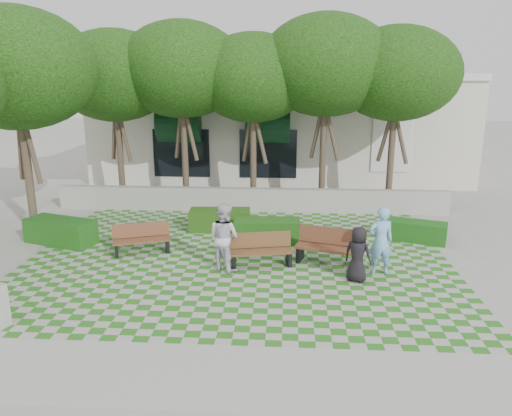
# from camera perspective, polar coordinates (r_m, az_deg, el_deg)

# --- Properties ---
(ground) EXTENTS (90.00, 90.00, 0.00)m
(ground) POSITION_cam_1_polar(r_m,az_deg,el_deg) (13.50, -2.54, -7.39)
(ground) COLOR gray
(ground) RESTS_ON ground
(lawn) EXTENTS (12.00, 12.00, 0.00)m
(lawn) POSITION_cam_1_polar(r_m,az_deg,el_deg) (14.42, -2.12, -5.84)
(lawn) COLOR #2B721E
(lawn) RESTS_ON ground
(sidewalk_south) EXTENTS (16.00, 2.00, 0.01)m
(sidewalk_south) POSITION_cam_1_polar(r_m,az_deg,el_deg) (9.37, -5.77, -18.43)
(sidewalk_south) COLOR #9E9B93
(sidewalk_south) RESTS_ON ground
(retaining_wall) EXTENTS (15.00, 0.36, 0.90)m
(retaining_wall) POSITION_cam_1_polar(r_m,az_deg,el_deg) (19.23, -0.60, 0.96)
(retaining_wall) COLOR #9E9B93
(retaining_wall) RESTS_ON ground
(bench_east) EXTENTS (2.00, 1.17, 1.00)m
(bench_east) POSITION_cam_1_polar(r_m,az_deg,el_deg) (14.08, 8.49, -4.47)
(bench_east) COLOR #56301D
(bench_east) RESTS_ON ground
(bench_mid) EXTENTS (1.81, 0.92, 0.91)m
(bench_mid) POSITION_cam_1_polar(r_m,az_deg,el_deg) (13.82, 0.57, -4.86)
(bench_mid) COLOR brown
(bench_mid) RESTS_ON ground
(bench_west) EXTENTS (1.75, 1.07, 0.87)m
(bench_west) POSITION_cam_1_polar(r_m,az_deg,el_deg) (15.16, -12.94, -3.50)
(bench_west) COLOR brown
(bench_west) RESTS_ON ground
(hedge_east) EXTENTS (1.94, 1.28, 0.63)m
(hedge_east) POSITION_cam_1_polar(r_m,az_deg,el_deg) (16.65, 17.89, -2.54)
(hedge_east) COLOR #164B14
(hedge_east) RESTS_ON ground
(hedge_midright) EXTENTS (2.08, 0.89, 0.72)m
(hedge_midright) POSITION_cam_1_polar(r_m,az_deg,el_deg) (15.77, 1.26, -2.60)
(hedge_midright) COLOR #1A4913
(hedge_midright) RESTS_ON ground
(hedge_midleft) EXTENTS (2.07, 0.91, 0.71)m
(hedge_midleft) POSITION_cam_1_polar(r_m,az_deg,el_deg) (16.97, -4.15, -1.35)
(hedge_midleft) COLOR #204713
(hedge_midleft) RESTS_ON ground
(hedge_west) EXTENTS (2.38, 1.53, 0.77)m
(hedge_west) POSITION_cam_1_polar(r_m,az_deg,el_deg) (16.77, -21.42, -2.49)
(hedge_west) COLOR #174C14
(hedge_west) RESTS_ON ground
(person_blue) EXTENTS (0.73, 0.54, 1.84)m
(person_blue) POSITION_cam_1_polar(r_m,az_deg,el_deg) (13.49, 14.05, -3.67)
(person_blue) COLOR #7EB9E5
(person_blue) RESTS_ON ground
(person_dark) EXTENTS (0.84, 0.75, 1.45)m
(person_dark) POSITION_cam_1_polar(r_m,az_deg,el_deg) (12.97, 11.55, -5.22)
(person_dark) COLOR black
(person_dark) RESTS_ON ground
(person_white) EXTENTS (1.14, 1.08, 1.85)m
(person_white) POSITION_cam_1_polar(r_m,az_deg,el_deg) (13.42, -3.68, -3.31)
(person_white) COLOR silver
(person_white) RESTS_ON ground
(tree_row) EXTENTS (17.70, 13.40, 7.41)m
(tree_row) POSITION_cam_1_polar(r_m,az_deg,el_deg) (18.62, -6.63, 15.11)
(tree_row) COLOR #47382B
(tree_row) RESTS_ON ground
(building) EXTENTS (18.00, 8.92, 5.15)m
(building) POSITION_cam_1_polar(r_m,az_deg,el_deg) (26.60, 2.69, 9.45)
(building) COLOR beige
(building) RESTS_ON ground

